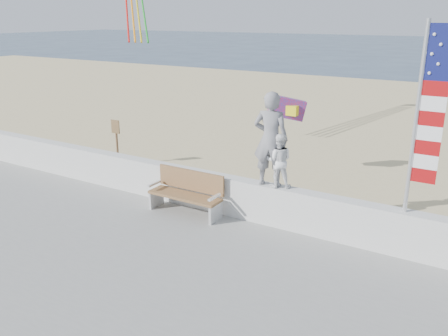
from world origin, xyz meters
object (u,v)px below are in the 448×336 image
Objects in this scene: adult at (271,139)px; child at (279,161)px; bench at (187,192)px; flag at (425,113)px.

child is (0.21, 0.00, -0.44)m from adult.
child is 0.66× the size of bench.
adult is at bearing -23.02° from child.
adult reaches higher than bench.
flag is (2.76, -0.00, 1.32)m from child.
flag is (2.97, -0.00, 0.88)m from adult.
adult is 3.10m from flag.
adult is 1.14× the size of bench.
bench is 5.40m from flag.
flag reaches higher than adult.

